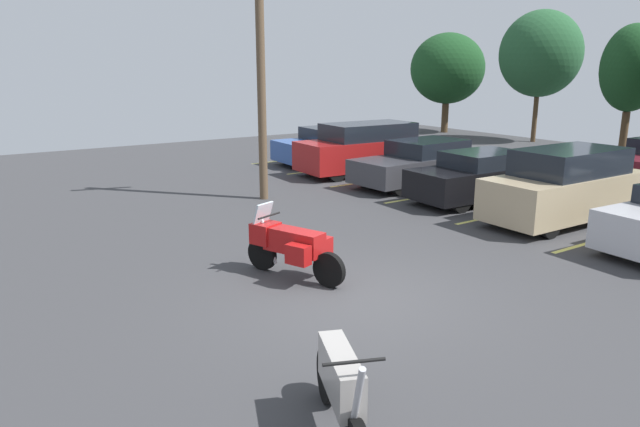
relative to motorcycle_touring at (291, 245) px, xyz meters
The scene contains 13 objects.
ground 1.69m from the motorcycle_touring, 14.65° to the left, with size 44.00×44.00×0.10m, color #38383A.
motorcycle_touring is the anchor object (origin of this frame).
motorcycle_second 5.00m from the motorcycle_touring, 24.87° to the right, with size 1.98×0.95×1.28m.
parking_stripes 7.89m from the motorcycle_touring, 96.55° to the left, with size 22.57×4.75×0.01m.
car_blue 13.30m from the motorcycle_touring, 142.44° to the left, with size 2.06×4.34×1.48m.
car_red 11.21m from the motorcycle_touring, 135.03° to the left, with size 2.13×4.91×1.86m.
car_charcoal 9.67m from the motorcycle_touring, 122.33° to the left, with size 2.16×4.80×1.49m.
car_black 8.39m from the motorcycle_touring, 106.66° to the left, with size 1.96×4.61×1.47m.
car_tan 7.98m from the motorcycle_touring, 87.10° to the left, with size 1.83×4.66×1.88m.
utility_pole 7.59m from the motorcycle_touring, 155.80° to the left, with size 0.60×1.77×7.65m.
tree_far_left 23.76m from the motorcycle_touring, 115.91° to the left, with size 4.11×4.11×6.65m.
tree_right 26.15m from the motorcycle_touring, 128.12° to the left, with size 4.31×4.31×5.77m.
tree_rear 21.20m from the motorcycle_touring, 103.87° to the left, with size 2.63×2.63×5.68m.
Camera 1 is at (7.52, -5.76, 3.93)m, focal length 32.67 mm.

